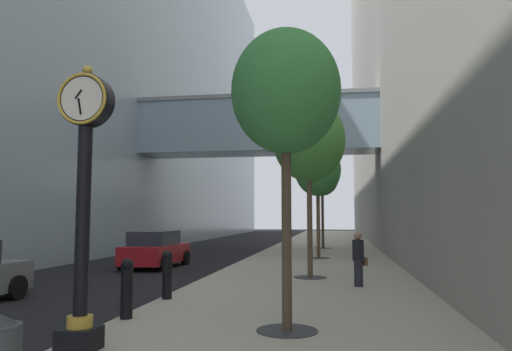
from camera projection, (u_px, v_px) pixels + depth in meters
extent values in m
plane|color=black|center=(261.00, 254.00, 28.50)|extent=(110.00, 110.00, 0.00)
cube|color=#ADA593|center=(322.00, 250.00, 30.89)|extent=(6.95, 80.00, 0.14)
cube|color=#93A8B7|center=(100.00, 26.00, 34.79)|extent=(9.00, 80.00, 31.64)
cube|color=#849EB2|center=(258.00, 128.00, 30.35)|extent=(15.28, 3.20, 3.21)
cube|color=gray|center=(258.00, 101.00, 30.50)|extent=(15.28, 3.40, 0.24)
cube|color=black|center=(79.00, 339.00, 7.35)|extent=(0.55, 0.55, 0.35)
cylinder|color=gold|center=(80.00, 322.00, 7.37)|extent=(0.39, 0.38, 0.18)
cylinder|color=black|center=(83.00, 220.00, 7.51)|extent=(0.22, 0.22, 2.92)
cylinder|color=black|center=(87.00, 101.00, 7.66)|extent=(0.84, 0.28, 0.84)
torus|color=gold|center=(81.00, 98.00, 7.51)|extent=(0.82, 0.05, 0.82)
cylinder|color=white|center=(82.00, 98.00, 7.52)|extent=(0.69, 0.01, 0.69)
cylinder|color=white|center=(91.00, 103.00, 7.81)|extent=(0.69, 0.01, 0.69)
sphere|color=gold|center=(87.00, 70.00, 7.71)|extent=(0.16, 0.16, 0.16)
cube|color=black|center=(79.00, 94.00, 7.52)|extent=(0.12, 0.01, 0.15)
cube|color=black|center=(80.00, 106.00, 7.50)|extent=(0.08, 0.01, 0.26)
cylinder|color=black|center=(127.00, 293.00, 9.72)|extent=(0.24, 0.24, 1.00)
sphere|color=black|center=(127.00, 265.00, 9.77)|extent=(0.25, 0.25, 0.25)
cylinder|color=black|center=(167.00, 278.00, 12.04)|extent=(0.24, 0.24, 1.00)
sphere|color=black|center=(168.00, 255.00, 12.09)|extent=(0.25, 0.25, 0.25)
cylinder|color=#333335|center=(287.00, 331.00, 8.62)|extent=(1.10, 1.10, 0.02)
cylinder|color=#4C3D2D|center=(287.00, 230.00, 8.77)|extent=(0.18, 0.18, 3.59)
ellipsoid|color=#387F3D|center=(286.00, 91.00, 8.99)|extent=(2.03, 2.03, 2.34)
cylinder|color=#333335|center=(310.00, 277.00, 16.17)|extent=(1.10, 1.10, 0.02)
cylinder|color=brown|center=(310.00, 222.00, 16.33)|extent=(0.18, 0.18, 3.72)
ellipsoid|color=#428438|center=(309.00, 140.00, 16.56)|extent=(2.47, 2.47, 2.84)
cylinder|color=#333335|center=(319.00, 258.00, 23.72)|extent=(1.10, 1.10, 0.02)
cylinder|color=brown|center=(318.00, 222.00, 23.87)|extent=(0.18, 0.18, 3.51)
ellipsoid|color=#387F3D|center=(318.00, 169.00, 24.09)|extent=(2.30, 2.30, 2.64)
cylinder|color=#333335|center=(323.00, 248.00, 31.27)|extent=(1.10, 1.10, 0.02)
cylinder|color=brown|center=(323.00, 218.00, 31.43)|extent=(0.18, 0.18, 3.83)
ellipsoid|color=#387F3D|center=(322.00, 177.00, 31.66)|extent=(2.17, 2.17, 2.49)
cylinder|color=#23232D|center=(359.00, 273.00, 14.17)|extent=(0.36, 0.36, 0.75)
cylinder|color=black|center=(358.00, 250.00, 14.22)|extent=(0.48, 0.48, 0.61)
sphere|color=#9E7556|center=(358.00, 236.00, 14.26)|extent=(0.23, 0.23, 0.23)
cube|color=brown|center=(364.00, 261.00, 14.30)|extent=(0.22, 0.23, 0.24)
cube|color=#AD191E|center=(156.00, 253.00, 20.79)|extent=(1.82, 4.05, 0.75)
cube|color=#282D38|center=(154.00, 238.00, 20.65)|extent=(1.58, 2.28, 0.61)
cylinder|color=black|center=(149.00, 257.00, 22.26)|extent=(0.23, 0.64, 0.64)
cylinder|color=black|center=(186.00, 258.00, 21.95)|extent=(0.23, 0.64, 0.64)
cylinder|color=black|center=(122.00, 263.00, 19.58)|extent=(0.23, 0.64, 0.64)
cylinder|color=black|center=(164.00, 263.00, 19.27)|extent=(0.23, 0.64, 0.64)
cylinder|color=black|center=(17.00, 288.00, 12.69)|extent=(0.24, 0.65, 0.64)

